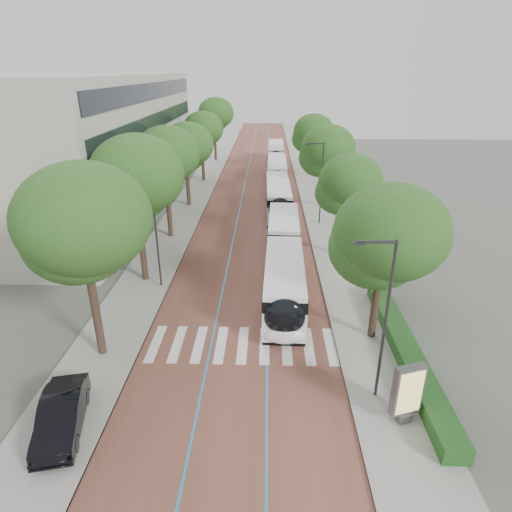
{
  "coord_description": "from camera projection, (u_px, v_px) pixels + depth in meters",
  "views": [
    {
      "loc": [
        1.52,
        -19.28,
        14.46
      ],
      "look_at": [
        0.76,
        8.24,
        2.4
      ],
      "focal_mm": 30.0,
      "sensor_mm": 36.0,
      "label": 1
    }
  ],
  "objects": [
    {
      "name": "streetlight_near",
      "position": [
        383.0,
        310.0,
        18.65
      ],
      "size": [
        1.82,
        0.2,
        8.0
      ],
      "color": "#2E2F31",
      "rests_on": "sidewalk_right"
    },
    {
      "name": "streetlight_far",
      "position": [
        320.0,
        177.0,
        41.54
      ],
      "size": [
        1.82,
        0.2,
        8.0
      ],
      "color": "#2E2F31",
      "rests_on": "sidewalk_right"
    },
    {
      "name": "ad_panel",
      "position": [
        407.0,
        393.0,
        18.45
      ],
      "size": [
        1.45,
        0.79,
        2.91
      ],
      "rotation": [
        0.0,
        0.0,
        0.31
      ],
      "color": "#59595B",
      "rests_on": "sidewalk_right"
    },
    {
      "name": "bus_queued_0",
      "position": [
        278.0,
        198.0,
        46.45
      ],
      "size": [
        2.66,
        12.42,
        3.2
      ],
      "rotation": [
        0.0,
        0.0,
        0.01
      ],
      "color": "white",
      "rests_on": "ground"
    },
    {
      "name": "lane_line_left",
      "position": [
        246.0,
        181.0,
        60.15
      ],
      "size": [
        0.12,
        126.0,
        0.01
      ],
      "primitive_type": "cube",
      "color": "teal",
      "rests_on": "road"
    },
    {
      "name": "bus_queued_1",
      "position": [
        277.0,
        172.0,
        57.8
      ],
      "size": [
        2.62,
        12.42,
        3.2
      ],
      "rotation": [
        0.0,
        0.0,
        -0.01
      ],
      "color": "white",
      "rests_on": "ground"
    },
    {
      "name": "zebra_crossing",
      "position": [
        243.0,
        345.0,
        24.4
      ],
      "size": [
        10.55,
        3.6,
        0.01
      ],
      "color": "silver",
      "rests_on": "ground"
    },
    {
      "name": "road",
      "position": [
        257.0,
        181.0,
        60.11
      ],
      "size": [
        11.0,
        140.0,
        0.02
      ],
      "primitive_type": "cube",
      "color": "brown",
      "rests_on": "ground"
    },
    {
      "name": "sidewalk_right",
      "position": [
        310.0,
        181.0,
        59.9
      ],
      "size": [
        4.0,
        140.0,
        0.12
      ],
      "primitive_type": "cube",
      "color": "#98968F",
      "rests_on": "ground"
    },
    {
      "name": "trees_left",
      "position": [
        176.0,
        152.0,
        41.88
      ],
      "size": [
        6.43,
        61.21,
        10.11
      ],
      "color": "black",
      "rests_on": "ground"
    },
    {
      "name": "office_building",
      "position": [
        77.0,
        143.0,
        46.81
      ],
      "size": [
        18.11,
        40.0,
        14.0
      ],
      "color": "#9C9A91",
      "rests_on": "ground"
    },
    {
      "name": "lead_bus",
      "position": [
        284.0,
        260.0,
        31.26
      ],
      "size": [
        3.02,
        18.46,
        3.2
      ],
      "rotation": [
        0.0,
        0.0,
        -0.03
      ],
      "color": "black",
      "rests_on": "ground"
    },
    {
      "name": "lamp_post_left",
      "position": [
        156.0,
        233.0,
        29.32
      ],
      "size": [
        0.14,
        0.14,
        8.0
      ],
      "primitive_type": "cylinder",
      "color": "#2E2F31",
      "rests_on": "sidewalk_left"
    },
    {
      "name": "kerb_right",
      "position": [
        297.0,
        181.0,
        59.95
      ],
      "size": [
        0.2,
        140.0,
        0.14
      ],
      "primitive_type": "cube",
      "color": "gray",
      "rests_on": "ground"
    },
    {
      "name": "trees_right",
      "position": [
        332.0,
        165.0,
        41.29
      ],
      "size": [
        6.03,
        47.92,
        8.65
      ],
      "color": "black",
      "rests_on": "ground"
    },
    {
      "name": "kerb_left",
      "position": [
        217.0,
        180.0,
        60.24
      ],
      "size": [
        0.2,
        140.0,
        0.14
      ],
      "primitive_type": "cube",
      "color": "gray",
      "rests_on": "ground"
    },
    {
      "name": "hedge",
      "position": [
        406.0,
        351.0,
        23.06
      ],
      "size": [
        1.2,
        14.0,
        0.8
      ],
      "primitive_type": "cube",
      "color": "#194618",
      "rests_on": "sidewalk_right"
    },
    {
      "name": "sidewalk_left",
      "position": [
        204.0,
        180.0,
        60.28
      ],
      "size": [
        4.0,
        140.0,
        0.12
      ],
      "primitive_type": "cube",
      "color": "#98968F",
      "rests_on": "ground"
    },
    {
      "name": "lane_line_right",
      "position": [
        268.0,
        181.0,
        60.07
      ],
      "size": [
        0.12,
        126.0,
        0.01
      ],
      "primitive_type": "cube",
      "color": "teal",
      "rests_on": "road"
    },
    {
      "name": "parked_car",
      "position": [
        61.0,
        415.0,
        18.27
      ],
      "size": [
        2.67,
        4.95,
        1.55
      ],
      "primitive_type": "imported",
      "rotation": [
        0.0,
        0.0,
        0.23
      ],
      "color": "black",
      "rests_on": "sidewalk_left"
    },
    {
      "name": "ground",
      "position": [
        238.0,
        356.0,
        23.5
      ],
      "size": [
        160.0,
        160.0,
        0.0
      ],
      "primitive_type": "plane",
      "color": "#51544C",
      "rests_on": "ground"
    },
    {
      "name": "bus_queued_2",
      "position": [
        276.0,
        154.0,
        70.06
      ],
      "size": [
        2.63,
        12.42,
        3.2
      ],
      "rotation": [
        0.0,
        0.0,
        -0.01
      ],
      "color": "white",
      "rests_on": "ground"
    }
  ]
}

